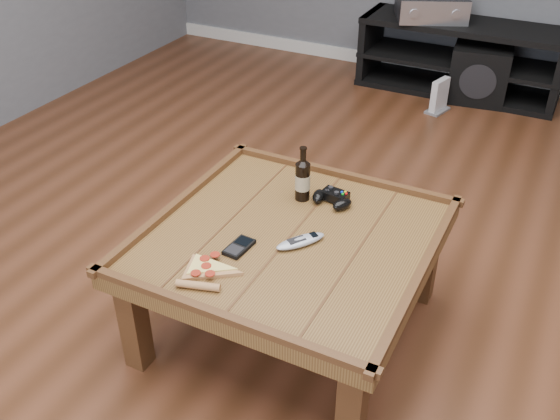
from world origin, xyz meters
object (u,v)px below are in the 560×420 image
at_px(coffee_table, 290,249).
at_px(subwoofer, 480,72).
at_px(beer_bottle, 303,179).
at_px(pizza_slice, 205,271).
at_px(av_receiver, 431,6).
at_px(game_console, 439,97).
at_px(remote_control, 301,241).
at_px(smartphone, 239,247).
at_px(game_controller, 332,198).
at_px(media_console, 460,58).

xyz_separation_m(coffee_table, subwoofer, (0.16, 2.69, -0.20)).
xyz_separation_m(beer_bottle, pizza_slice, (-0.09, -0.57, -0.08)).
relative_size(pizza_slice, subwoofer, 0.69).
distance_m(av_receiver, subwoofer, 0.57).
xyz_separation_m(av_receiver, game_console, (0.23, -0.41, -0.48)).
bearing_deg(game_console, pizza_slice, -77.78).
bearing_deg(remote_control, pizza_slice, -90.86).
distance_m(beer_bottle, subwoofer, 2.47).
relative_size(smartphone, av_receiver, 0.22).
bearing_deg(coffee_table, subwoofer, 86.50).
bearing_deg(av_receiver, coffee_table, -108.31).
height_order(pizza_slice, remote_control, same).
xyz_separation_m(coffee_table, av_receiver, (-0.25, 2.74, 0.19)).
relative_size(remote_control, subwoofer, 0.44).
bearing_deg(subwoofer, game_controller, -100.00).
relative_size(smartphone, game_console, 0.55).
relative_size(beer_bottle, av_receiver, 0.39).
relative_size(pizza_slice, remote_control, 1.56).
bearing_deg(game_console, subwoofer, 77.77).
xyz_separation_m(game_controller, game_console, (-0.07, 2.06, -0.37)).
height_order(smartphone, game_console, smartphone).
bearing_deg(remote_control, subwoofer, 123.49).
relative_size(coffee_table, pizza_slice, 3.47).
height_order(media_console, pizza_slice, media_console).
bearing_deg(coffee_table, media_console, 90.00).
xyz_separation_m(media_console, remote_control, (0.05, -2.78, 0.22)).
bearing_deg(subwoofer, game_console, -124.75).
relative_size(game_controller, pizza_slice, 0.61).
height_order(coffee_table, smartphone, coffee_table).
relative_size(media_console, av_receiver, 2.42).
bearing_deg(beer_bottle, game_controller, 10.63).
bearing_deg(remote_control, game_controller, 126.99).
bearing_deg(pizza_slice, subwoofer, 67.07).
bearing_deg(beer_bottle, remote_control, -66.03).
bearing_deg(media_console, av_receiver, -178.74).
distance_m(pizza_slice, smartphone, 0.17).
distance_m(beer_bottle, game_controller, 0.14).
distance_m(media_console, game_controller, 2.49).
xyz_separation_m(coffee_table, game_console, (-0.02, 2.33, -0.29)).
relative_size(coffee_table, media_console, 0.74).
height_order(game_controller, subwoofer, game_controller).
distance_m(media_console, remote_control, 2.79).
bearing_deg(pizza_slice, remote_control, 36.59).
xyz_separation_m(remote_control, av_receiver, (-0.30, 2.77, 0.12)).
bearing_deg(game_controller, remote_control, -81.16).
xyz_separation_m(coffee_table, remote_control, (0.05, -0.03, 0.07)).
distance_m(pizza_slice, av_receiver, 3.07).
bearing_deg(remote_control, av_receiver, 132.09).
relative_size(pizza_slice, game_console, 1.30).
bearing_deg(game_controller, pizza_slice, -101.77).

